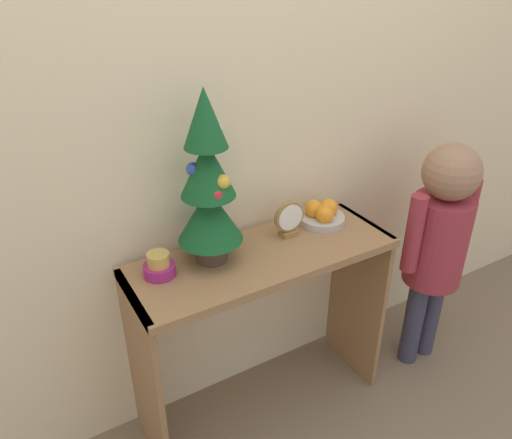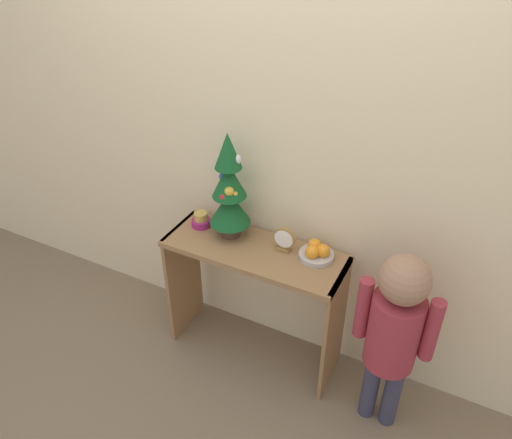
# 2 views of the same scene
# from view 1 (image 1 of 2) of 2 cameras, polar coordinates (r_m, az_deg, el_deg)

# --- Properties ---
(ground_plane) EXTENTS (12.00, 12.00, 0.00)m
(ground_plane) POSITION_cam_1_polar(r_m,az_deg,el_deg) (2.08, 3.35, -23.32)
(ground_plane) COLOR #7A664C
(back_wall) EXTENTS (7.00, 0.05, 2.50)m
(back_wall) POSITION_cam_1_polar(r_m,az_deg,el_deg) (1.65, -3.08, 15.22)
(back_wall) COLOR beige
(back_wall) RESTS_ON ground_plane
(console_table) EXTENTS (0.93, 0.34, 0.73)m
(console_table) POSITION_cam_1_polar(r_m,az_deg,el_deg) (1.79, 0.78, -8.87)
(console_table) COLOR olive
(console_table) RESTS_ON ground_plane
(mini_tree) EXTENTS (0.21, 0.21, 0.57)m
(mini_tree) POSITION_cam_1_polar(r_m,az_deg,el_deg) (1.53, -5.48, 4.04)
(mini_tree) COLOR #4C3828
(mini_tree) RESTS_ON console_table
(fruit_bowl) EXTENTS (0.17, 0.17, 0.08)m
(fruit_bowl) POSITION_cam_1_polar(r_m,az_deg,el_deg) (1.87, 7.55, 0.62)
(fruit_bowl) COLOR #B7B2A8
(fruit_bowl) RESTS_ON console_table
(singing_bowl) EXTENTS (0.10, 0.10, 0.08)m
(singing_bowl) POSITION_cam_1_polar(r_m,az_deg,el_deg) (1.59, -11.01, -5.27)
(singing_bowl) COLOR #9E2366
(singing_bowl) RESTS_ON console_table
(desk_clock) EXTENTS (0.11, 0.04, 0.13)m
(desk_clock) POSITION_cam_1_polar(r_m,az_deg,el_deg) (1.76, 3.81, 0.01)
(desk_clock) COLOR olive
(desk_clock) RESTS_ON console_table
(child_figure) EXTENTS (0.36, 0.23, 1.01)m
(child_figure) POSITION_cam_1_polar(r_m,az_deg,el_deg) (2.11, 20.18, -1.62)
(child_figure) COLOR #38384C
(child_figure) RESTS_ON ground_plane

